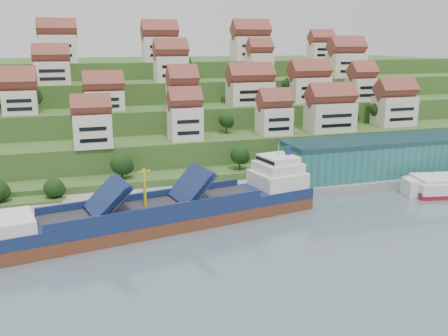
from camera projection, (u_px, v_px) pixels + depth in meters
name	position (u px, v px, depth m)	size (l,w,h in m)	color
ground	(230.00, 218.00, 111.45)	(300.00, 300.00, 0.00)	slate
quay	(284.00, 188.00, 130.91)	(180.00, 14.00, 2.20)	gray
hillside	(151.00, 111.00, 204.43)	(260.00, 128.00, 31.00)	#2D4C1E
hillside_village	(185.00, 84.00, 164.04)	(157.39, 63.09, 29.57)	silver
hillside_trees	(150.00, 122.00, 144.17)	(144.97, 62.94, 31.71)	#183712
warehouse	(386.00, 155.00, 140.67)	(60.00, 15.00, 10.00)	#276C69
flagpole	(286.00, 172.00, 124.31)	(1.28, 0.16, 8.00)	gray
cargo_ship	(171.00, 212.00, 106.35)	(72.08, 23.79, 15.72)	brown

